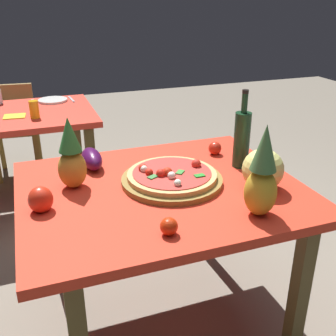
{
  "coord_description": "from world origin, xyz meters",
  "views": [
    {
      "loc": [
        -0.5,
        -1.46,
        1.52
      ],
      "look_at": [
        0.06,
        0.07,
        0.8
      ],
      "focal_mm": 42.75,
      "sensor_mm": 36.0,
      "label": 1
    }
  ],
  "objects_px": {
    "eggplant": "(92,159)",
    "dining_chair": "(13,125)",
    "pizza_board": "(172,180)",
    "fork_utensil": "(34,102)",
    "knife_utensil": "(71,99)",
    "background_table": "(31,128)",
    "tomato_at_corner": "(215,148)",
    "dinner_plate": "(53,100)",
    "display_table": "(161,204)",
    "bell_pepper": "(41,200)",
    "pineapple_right": "(71,157)",
    "pineapple_left": "(262,176)",
    "wine_bottle": "(242,138)",
    "drinking_glass_juice": "(34,109)",
    "tomato_beside_pepper": "(169,226)",
    "melon": "(263,169)",
    "napkin_folded": "(15,116)",
    "pizza": "(171,175)"
  },
  "relations": [
    {
      "from": "napkin_folded",
      "to": "dining_chair",
      "type": "bearing_deg",
      "value": 93.53
    },
    {
      "from": "background_table",
      "to": "eggplant",
      "type": "height_order",
      "value": "eggplant"
    },
    {
      "from": "wine_bottle",
      "to": "melon",
      "type": "relative_size",
      "value": 2.12
    },
    {
      "from": "bell_pepper",
      "to": "pineapple_left",
      "type": "bearing_deg",
      "value": -21.68
    },
    {
      "from": "pizza_board",
      "to": "drinking_glass_juice",
      "type": "bearing_deg",
      "value": 112.42
    },
    {
      "from": "wine_bottle",
      "to": "eggplant",
      "type": "relative_size",
      "value": 1.85
    },
    {
      "from": "drinking_glass_juice",
      "to": "melon",
      "type": "bearing_deg",
      "value": -59.02
    },
    {
      "from": "pizza_board",
      "to": "drinking_glass_juice",
      "type": "relative_size",
      "value": 3.82
    },
    {
      "from": "wine_bottle",
      "to": "knife_utensil",
      "type": "height_order",
      "value": "wine_bottle"
    },
    {
      "from": "pineapple_left",
      "to": "knife_utensil",
      "type": "relative_size",
      "value": 1.96
    },
    {
      "from": "knife_utensil",
      "to": "dinner_plate",
      "type": "bearing_deg",
      "value": 175.16
    },
    {
      "from": "pineapple_left",
      "to": "bell_pepper",
      "type": "distance_m",
      "value": 0.83
    },
    {
      "from": "tomato_at_corner",
      "to": "background_table",
      "type": "bearing_deg",
      "value": 126.91
    },
    {
      "from": "wine_bottle",
      "to": "fork_utensil",
      "type": "height_order",
      "value": "wine_bottle"
    },
    {
      "from": "dining_chair",
      "to": "bell_pepper",
      "type": "distance_m",
      "value": 2.12
    },
    {
      "from": "pineapple_right",
      "to": "tomato_beside_pepper",
      "type": "xyz_separation_m",
      "value": [
        0.26,
        -0.49,
        -0.11
      ]
    },
    {
      "from": "pizza_board",
      "to": "fork_utensil",
      "type": "height_order",
      "value": "pizza_board"
    },
    {
      "from": "tomato_at_corner",
      "to": "fork_utensil",
      "type": "relative_size",
      "value": 0.37
    },
    {
      "from": "dining_chair",
      "to": "wine_bottle",
      "type": "xyz_separation_m",
      "value": [
        1.06,
        -1.97,
        0.41
      ]
    },
    {
      "from": "display_table",
      "to": "wine_bottle",
      "type": "bearing_deg",
      "value": 10.56
    },
    {
      "from": "background_table",
      "to": "dinner_plate",
      "type": "height_order",
      "value": "dinner_plate"
    },
    {
      "from": "eggplant",
      "to": "knife_utensil",
      "type": "relative_size",
      "value": 1.11
    },
    {
      "from": "eggplant",
      "to": "drinking_glass_juice",
      "type": "relative_size",
      "value": 1.73
    },
    {
      "from": "pineapple_left",
      "to": "fork_utensil",
      "type": "distance_m",
      "value": 2.15
    },
    {
      "from": "napkin_folded",
      "to": "bell_pepper",
      "type": "bearing_deg",
      "value": -86.36
    },
    {
      "from": "background_table",
      "to": "knife_utensil",
      "type": "xyz_separation_m",
      "value": [
        0.33,
        0.25,
        0.12
      ]
    },
    {
      "from": "display_table",
      "to": "fork_utensil",
      "type": "height_order",
      "value": "fork_utensil"
    },
    {
      "from": "eggplant",
      "to": "napkin_folded",
      "type": "distance_m",
      "value": 1.09
    },
    {
      "from": "display_table",
      "to": "napkin_folded",
      "type": "distance_m",
      "value": 1.46
    },
    {
      "from": "pineapple_left",
      "to": "fork_utensil",
      "type": "xyz_separation_m",
      "value": [
        -0.71,
        2.02,
        -0.15
      ]
    },
    {
      "from": "tomato_at_corner",
      "to": "dinner_plate",
      "type": "xyz_separation_m",
      "value": [
        -0.69,
        1.42,
        -0.03
      ]
    },
    {
      "from": "pineapple_right",
      "to": "eggplant",
      "type": "height_order",
      "value": "pineapple_right"
    },
    {
      "from": "tomato_beside_pepper",
      "to": "knife_utensil",
      "type": "relative_size",
      "value": 0.35
    },
    {
      "from": "pineapple_right",
      "to": "tomato_at_corner",
      "type": "bearing_deg",
      "value": 10.23
    },
    {
      "from": "dining_chair",
      "to": "display_table",
      "type": "bearing_deg",
      "value": 112.09
    },
    {
      "from": "display_table",
      "to": "pizza",
      "type": "bearing_deg",
      "value": 17.16
    },
    {
      "from": "tomato_beside_pepper",
      "to": "napkin_folded",
      "type": "height_order",
      "value": "tomato_beside_pepper"
    },
    {
      "from": "display_table",
      "to": "pineapple_left",
      "type": "distance_m",
      "value": 0.5
    },
    {
      "from": "background_table",
      "to": "melon",
      "type": "bearing_deg",
      "value": -60.7
    },
    {
      "from": "background_table",
      "to": "eggplant",
      "type": "bearing_deg",
      "value": -77.34
    },
    {
      "from": "eggplant",
      "to": "fork_utensil",
      "type": "distance_m",
      "value": 1.39
    },
    {
      "from": "pineapple_left",
      "to": "tomato_at_corner",
      "type": "relative_size",
      "value": 5.29
    },
    {
      "from": "eggplant",
      "to": "background_table",
      "type": "bearing_deg",
      "value": 102.66
    },
    {
      "from": "pizza_board",
      "to": "melon",
      "type": "bearing_deg",
      "value": -27.8
    },
    {
      "from": "tomato_beside_pepper",
      "to": "dinner_plate",
      "type": "distance_m",
      "value": 2.05
    },
    {
      "from": "pineapple_right",
      "to": "drinking_glass_juice",
      "type": "xyz_separation_m",
      "value": [
        -0.1,
        1.13,
        -0.08
      ]
    },
    {
      "from": "eggplant",
      "to": "dining_chair",
      "type": "bearing_deg",
      "value": 102.45
    },
    {
      "from": "pizza_board",
      "to": "knife_utensil",
      "type": "distance_m",
      "value": 1.67
    },
    {
      "from": "display_table",
      "to": "background_table",
      "type": "bearing_deg",
      "value": 109.09
    },
    {
      "from": "drinking_glass_juice",
      "to": "napkin_folded",
      "type": "height_order",
      "value": "drinking_glass_juice"
    }
  ]
}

